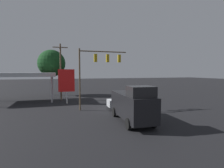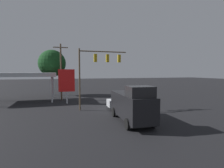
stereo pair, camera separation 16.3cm
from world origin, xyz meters
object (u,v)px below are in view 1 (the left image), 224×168
utility_pole (61,70)px  sedan_waiting (125,101)px  price_sign (66,81)px  delivery_truck (132,104)px  street_tree (52,63)px  traffic_signal_assembly (97,65)px

utility_pole → sedan_waiting: utility_pole is taller
utility_pole → price_sign: (-0.73, 3.73, -1.63)m
utility_pole → delivery_truck: utility_pole is taller
price_sign → delivery_truck: bearing=115.3°
utility_pole → sedan_waiting: (-7.75, 9.59, -4.04)m
utility_pole → street_tree: bearing=-76.7°
sedan_waiting → street_tree: 19.83m
traffic_signal_assembly → delivery_truck: traffic_signal_assembly is taller
delivery_truck → utility_pole: bearing=-155.3°
sedan_waiting → street_tree: size_ratio=0.48×
traffic_signal_assembly → delivery_truck: bearing=107.0°
utility_pole → price_sign: bearing=101.1°
traffic_signal_assembly → street_tree: street_tree is taller
delivery_truck → street_tree: (7.91, -22.40, 4.78)m
delivery_truck → street_tree: 24.23m
sedan_waiting → delivery_truck: 6.07m
price_sign → street_tree: (2.38, -10.71, 3.11)m
delivery_truck → street_tree: size_ratio=0.75×
traffic_signal_assembly → utility_pole: (4.25, -8.87, -0.63)m
utility_pole → price_sign: size_ratio=1.83×
price_sign → sedan_waiting: bearing=140.2°
price_sign → sedan_waiting: 9.45m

